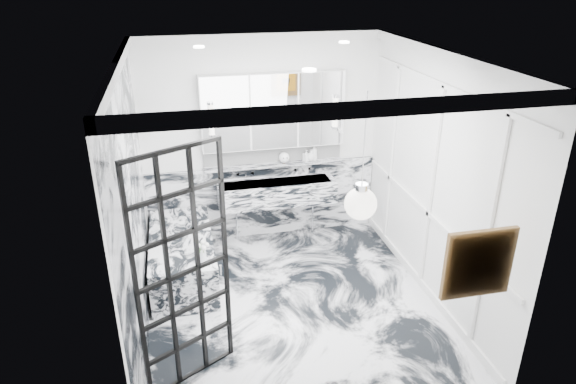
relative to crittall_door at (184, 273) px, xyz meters
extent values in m
plane|color=silver|center=(1.16, 0.83, -1.13)|extent=(3.60, 3.60, 0.00)
plane|color=white|center=(1.16, 0.83, 1.67)|extent=(3.60, 3.60, 0.00)
plane|color=white|center=(1.16, 2.63, 0.27)|extent=(3.60, 0.00, 3.60)
plane|color=white|center=(1.16, -0.97, 0.27)|extent=(3.60, 0.00, 3.60)
plane|color=white|center=(-0.44, 0.83, 0.27)|extent=(0.00, 3.60, 3.60)
plane|color=white|center=(2.76, 0.83, 0.27)|extent=(0.00, 3.60, 3.60)
cube|color=silver|center=(1.16, 2.61, -0.60)|extent=(3.18, 0.05, 1.05)
cube|color=silver|center=(-0.43, 0.83, 0.21)|extent=(0.02, 3.56, 2.68)
cube|color=white|center=(2.74, 0.83, 0.17)|extent=(0.03, 3.40, 2.30)
imported|color=#8C5919|center=(1.87, 2.54, 0.08)|extent=(0.09, 0.09, 0.23)
imported|color=#4C4C51|center=(1.75, 2.54, 0.04)|extent=(0.10, 0.10, 0.16)
imported|color=silver|center=(1.82, 2.54, 0.04)|extent=(0.13, 0.13, 0.16)
sphere|color=white|center=(1.44, 2.54, 0.04)|extent=(0.15, 0.15, 0.15)
cylinder|color=#8C5919|center=(1.44, 2.54, 0.01)|extent=(0.04, 0.04, 0.10)
cylinder|color=silver|center=(0.21, 1.12, -0.52)|extent=(0.08, 0.08, 0.12)
cube|color=#BC8A13|center=(2.21, -0.93, 0.36)|extent=(0.47, 0.05, 0.47)
sphere|color=white|center=(1.41, -0.46, 0.73)|extent=(0.26, 0.26, 0.26)
cube|color=silver|center=(1.31, 2.39, -0.40)|extent=(1.60, 0.45, 0.30)
cube|color=silver|center=(1.31, 2.55, -0.06)|extent=(1.90, 0.14, 0.04)
cube|color=white|center=(1.31, 2.62, 0.08)|extent=(1.90, 0.03, 0.23)
cube|color=white|center=(1.31, 2.56, 0.69)|extent=(1.90, 0.16, 1.00)
cylinder|color=white|center=(0.49, 2.46, 0.65)|extent=(0.07, 0.07, 0.40)
cylinder|color=white|center=(2.13, 2.46, 0.65)|extent=(0.07, 0.07, 0.40)
cube|color=silver|center=(-0.02, 1.73, -0.85)|extent=(0.75, 1.65, 0.55)
camera|label=1|loc=(0.05, -3.87, 2.45)|focal=32.00mm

